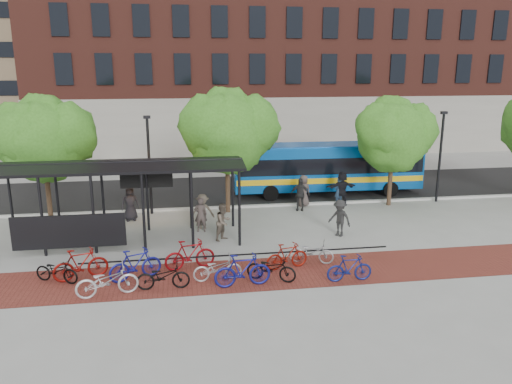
{
  "coord_description": "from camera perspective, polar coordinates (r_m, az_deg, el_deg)",
  "views": [
    {
      "loc": [
        -5.38,
        -22.1,
        7.56
      ],
      "look_at": [
        -1.84,
        1.1,
        1.6
      ],
      "focal_mm": 35.0,
      "sensor_mm": 36.0,
      "label": 1
    }
  ],
  "objects": [
    {
      "name": "pedestrian_9",
      "position": [
        22.95,
        9.54,
        -2.95
      ],
      "size": [
        1.21,
        1.24,
        1.7
      ],
      "primitive_type": "imported",
      "rotation": [
        0.0,
        0.0,
        5.45
      ],
      "color": "black",
      "rests_on": "ground"
    },
    {
      "name": "tree_c",
      "position": [
        28.13,
        15.55,
        6.57
      ],
      "size": [
        4.66,
        3.8,
        5.92
      ],
      "color": "#382619",
      "rests_on": "ground"
    },
    {
      "name": "bus",
      "position": [
        30.28,
        8.08,
        3.03
      ],
      "size": [
        11.29,
        2.88,
        3.03
      ],
      "rotation": [
        0.0,
        0.0,
        -0.02
      ],
      "color": "#084B9C",
      "rests_on": "ground"
    },
    {
      "name": "bike_10",
      "position": [
        19.82,
        6.34,
        -6.82
      ],
      "size": [
        1.87,
        1.16,
        0.93
      ],
      "primitive_type": "imported",
      "rotation": [
        0.0,
        0.0,
        1.24
      ],
      "color": "gray",
      "rests_on": "ground"
    },
    {
      "name": "pedestrian_7",
      "position": [
        28.13,
        9.42,
        0.07
      ],
      "size": [
        0.65,
        0.55,
        1.53
      ],
      "primitive_type": "imported",
      "rotation": [
        0.0,
        0.0,
        3.52
      ],
      "color": "#1F3148",
      "rests_on": "ground"
    },
    {
      "name": "bike_rack_rail",
      "position": [
        19.63,
        -1.95,
        -8.41
      ],
      "size": [
        12.0,
        0.05,
        0.95
      ],
      "primitive_type": "cube",
      "color": "black",
      "rests_on": "ground"
    },
    {
      "name": "bike_9",
      "position": [
        19.2,
        3.56,
        -7.31
      ],
      "size": [
        1.77,
        0.85,
        1.02
      ],
      "primitive_type": "imported",
      "rotation": [
        0.0,
        0.0,
        1.79
      ],
      "color": "maroon",
      "rests_on": "ground"
    },
    {
      "name": "tree_b",
      "position": [
        25.75,
        -3.14,
        7.32
      ],
      "size": [
        5.15,
        4.2,
        6.47
      ],
      "color": "#382619",
      "rests_on": "ground"
    },
    {
      "name": "pedestrian_4",
      "position": [
        26.76,
        5.05,
        -0.26
      ],
      "size": [
        1.11,
        0.74,
        1.76
      ],
      "primitive_type": "imported",
      "rotation": [
        0.0,
        0.0,
        5.96
      ],
      "color": "#2A2A2A",
      "rests_on": "ground"
    },
    {
      "name": "pedestrian_8",
      "position": [
        22.14,
        -3.75,
        -3.43
      ],
      "size": [
        1.04,
        1.03,
        1.69
      ],
      "primitive_type": "imported",
      "rotation": [
        0.0,
        0.0,
        0.77
      ],
      "color": "brown",
      "rests_on": "ground"
    },
    {
      "name": "bike_2",
      "position": [
        17.73,
        -16.67,
        -9.69
      ],
      "size": [
        2.18,
        1.12,
        1.09
      ],
      "primitive_type": "imported",
      "rotation": [
        0.0,
        0.0,
        1.77
      ],
      "color": "#B8B8BB",
      "rests_on": "ground"
    },
    {
      "name": "building_brick",
      "position": [
        50.56,
        9.44,
        16.83
      ],
      "size": [
        55.0,
        14.0,
        20.0
      ],
      "primitive_type": "cube",
      "color": "#5D2920",
      "rests_on": "ground"
    },
    {
      "name": "bike_6",
      "position": [
        18.24,
        -4.43,
        -8.68
      ],
      "size": [
        1.82,
        0.76,
        0.93
      ],
      "primitive_type": "imported",
      "rotation": [
        0.0,
        0.0,
        1.65
      ],
      "color": "#A9A8AB",
      "rests_on": "ground"
    },
    {
      "name": "pedestrian_5",
      "position": [
        28.14,
        9.78,
        0.43
      ],
      "size": [
        1.78,
        0.7,
        1.88
      ],
      "primitive_type": "imported",
      "rotation": [
        0.0,
        0.0,
        3.22
      ],
      "color": "black",
      "rests_on": "ground"
    },
    {
      "name": "bike_3",
      "position": [
        18.71,
        -13.63,
        -8.05
      ],
      "size": [
        2.01,
        1.27,
        1.17
      ],
      "primitive_type": "imported",
      "rotation": [
        0.0,
        0.0,
        1.97
      ],
      "color": "navy",
      "rests_on": "ground"
    },
    {
      "name": "bike_5",
      "position": [
        19.27,
        -7.58,
        -7.1
      ],
      "size": [
        2.02,
        0.94,
        1.17
      ],
      "primitive_type": "imported",
      "rotation": [
        0.0,
        0.0,
        1.78
      ],
      "color": "maroon",
      "rests_on": "ground"
    },
    {
      "name": "pedestrian_3",
      "position": [
        23.73,
        -6.13,
        -2.25
      ],
      "size": [
        1.11,
        0.64,
        1.71
      ],
      "primitive_type": "imported",
      "rotation": [
        0.0,
        0.0,
        -0.01
      ],
      "color": "brown",
      "rests_on": "ground"
    },
    {
      "name": "bike_0",
      "position": [
        19.39,
        -21.83,
        -8.34
      ],
      "size": [
        1.8,
        1.24,
        0.9
      ],
      "primitive_type": "imported",
      "rotation": [
        0.0,
        0.0,
        1.15
      ],
      "color": "black",
      "rests_on": "ground"
    },
    {
      "name": "tree_a",
      "position": [
        26.48,
        -23.02,
        5.92
      ],
      "size": [
        4.9,
        4.0,
        6.18
      ],
      "color": "#382619",
      "rests_on": "ground"
    },
    {
      "name": "bike_7",
      "position": [
        17.66,
        -1.55,
        -8.94
      ],
      "size": [
        2.06,
        0.73,
        1.21
      ],
      "primitive_type": "imported",
      "rotation": [
        0.0,
        0.0,
        1.65
      ],
      "color": "navy",
      "rests_on": "ground"
    },
    {
      "name": "ground",
      "position": [
        23.97,
        4.75,
        -4.19
      ],
      "size": [
        160.0,
        160.0,
        0.0
      ],
      "primitive_type": "plane",
      "color": "#9E9E99",
      "rests_on": "ground"
    },
    {
      "name": "lamp_post_right",
      "position": [
        29.84,
        20.31,
        4.08
      ],
      "size": [
        0.35,
        0.2,
        5.12
      ],
      "color": "black",
      "rests_on": "ground"
    },
    {
      "name": "bike_11",
      "position": [
        18.41,
        10.63,
        -8.55
      ],
      "size": [
        1.68,
        0.48,
        1.01
      ],
      "primitive_type": "imported",
      "rotation": [
        0.0,
        0.0,
        1.58
      ],
      "color": "navy",
      "rests_on": "ground"
    },
    {
      "name": "bike_8",
      "position": [
        18.16,
        1.76,
        -8.71
      ],
      "size": [
        1.93,
        1.33,
        0.96
      ],
      "primitive_type": "imported",
      "rotation": [
        0.0,
        0.0,
        1.15
      ],
      "color": "black",
      "rests_on": "ground"
    },
    {
      "name": "brick_strip",
      "position": [
        19.0,
        2.32,
        -9.2
      ],
      "size": [
        24.0,
        3.0,
        0.01
      ],
      "primitive_type": "cube",
      "color": "maroon",
      "rests_on": "ground"
    },
    {
      "name": "pedestrian_1",
      "position": [
        23.37,
        -6.34,
        -2.6
      ],
      "size": [
        0.61,
        0.42,
        1.64
      ],
      "primitive_type": "imported",
      "rotation": [
        0.0,
        0.0,
        3.18
      ],
      "color": "#423835",
      "rests_on": "ground"
    },
    {
      "name": "bike_4",
      "position": [
        17.8,
        -10.57,
        -9.43
      ],
      "size": [
        1.85,
        0.67,
        0.97
      ],
      "primitive_type": "imported",
      "rotation": [
        0.0,
        0.0,
        1.56
      ],
      "color": "black",
      "rests_on": "ground"
    },
    {
      "name": "lamp_post_left",
      "position": [
        26.19,
        -12.11,
        3.34
      ],
      "size": [
        0.35,
        0.2,
        5.12
      ],
      "color": "black",
      "rests_on": "ground"
    },
    {
      "name": "curb",
      "position": [
        27.68,
        2.85,
        -1.49
      ],
      "size": [
        160.0,
        0.25,
        0.12
      ],
      "primitive_type": "cube",
      "color": "#B7B7B2",
      "rests_on": "ground"
    },
    {
      "name": "bus_shelter",
      "position": [
        22.27,
        -15.61,
        1.9
      ],
      "size": [
        10.6,
        3.07,
        3.6
      ],
      "color": "black",
      "rests_on": "ground"
    },
    {
      "name": "pedestrian_0",
      "position": [
        25.68,
        -14.19,
        -1.24
      ],
      "size": [
        0.94,
        0.69,
        1.79
      ],
      "primitive_type": "imported",
      "rotation": [
        0.0,
        0.0,
        0.14
      ],
      "color": "black",
      "rests_on": "ground"
    },
    {
      "name": "asphalt_street",
      "position": [
        31.49,
        1.4,
        0.37
      ],
      "size": [
        160.0,
        8.0,
        0.01
      ],
      "primitive_type": "cube",
      "color": "black",
      "rests_on": "ground"
    },
    {
      "name": "bike_1",
      "position": [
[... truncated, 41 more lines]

